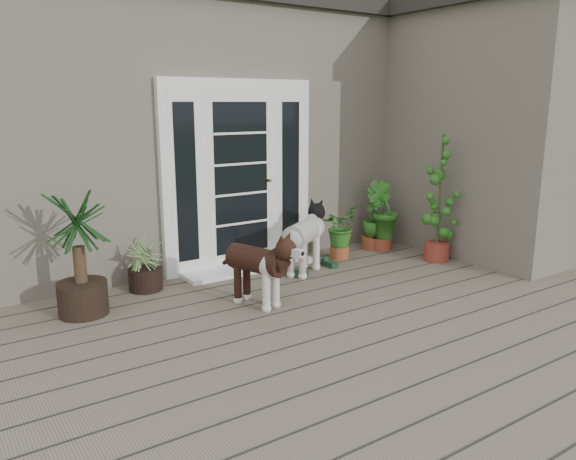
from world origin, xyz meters
TOP-DOWN VIEW (x-y plane):
  - deck at (0.00, 0.40)m, footprint 6.20×4.60m
  - house_main at (0.00, 4.65)m, footprint 7.40×4.00m
  - roof_main at (0.00, 4.65)m, footprint 7.60×4.20m
  - house_wing at (2.90, 1.50)m, footprint 1.60×2.40m
  - roof_wing at (2.90, 1.50)m, footprint 1.80×2.60m
  - door_unit at (-0.20, 2.60)m, footprint 1.90×0.14m
  - door_step at (-0.20, 2.40)m, footprint 1.60×0.40m
  - brindle_dog at (-0.73, 1.35)m, footprint 0.57×0.85m
  - white_dog at (0.24, 1.93)m, footprint 0.89×0.73m
  - spider_plant at (-1.45, 2.38)m, footprint 0.58×0.58m
  - yucca at (-2.16, 2.03)m, footprint 1.03×1.03m
  - herb_a at (0.96, 2.18)m, footprint 0.63×0.63m
  - herb_b at (1.69, 2.21)m, footprint 0.62×0.62m
  - herb_c at (1.65, 2.33)m, footprint 0.34×0.34m
  - sapling at (1.89, 1.45)m, footprint 0.56×0.56m
  - clog_left at (0.09, 1.89)m, footprint 0.28×0.34m
  - clog_right at (0.65, 1.98)m, footprint 0.14×0.28m

SIDE VIEW (x-z plane):
  - deck at x=0.00m, z-range 0.00..0.12m
  - door_step at x=-0.20m, z-range 0.12..0.17m
  - clog_right at x=0.65m, z-range 0.12..0.20m
  - clog_left at x=0.09m, z-range 0.12..0.21m
  - herb_c at x=1.65m, z-range 0.12..0.64m
  - herb_a at x=0.96m, z-range 0.12..0.71m
  - spider_plant at x=-1.45m, z-range 0.12..0.73m
  - brindle_dog at x=-0.73m, z-range 0.12..0.77m
  - herb_b at x=1.69m, z-range 0.12..0.80m
  - white_dog at x=0.24m, z-range 0.12..0.81m
  - yucca at x=-2.16m, z-range 0.12..1.34m
  - sapling at x=1.89m, z-range 0.12..1.71m
  - door_unit at x=-0.20m, z-range 0.12..2.27m
  - house_main at x=0.00m, z-range 0.00..3.10m
  - house_wing at x=2.90m, z-range 0.00..3.10m
  - roof_main at x=0.00m, z-range 3.10..3.30m
  - roof_wing at x=2.90m, z-range 3.10..3.30m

